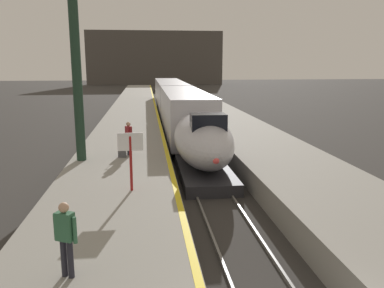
% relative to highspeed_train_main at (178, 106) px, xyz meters
% --- Properties ---
extents(platform_left, '(4.80, 110.00, 1.05)m').
position_rel_highspeed_train_main_xyz_m(platform_left, '(-4.05, -4.16, -1.39)').
color(platform_left, gray).
rests_on(platform_left, ground).
extents(platform_right, '(4.80, 110.00, 1.05)m').
position_rel_highspeed_train_main_xyz_m(platform_right, '(4.05, -4.16, -1.39)').
color(platform_right, gray).
rests_on(platform_right, ground).
extents(platform_left_safety_stripe, '(0.20, 107.80, 0.01)m').
position_rel_highspeed_train_main_xyz_m(platform_left_safety_stripe, '(-1.77, -4.16, -0.87)').
color(platform_left_safety_stripe, yellow).
rests_on(platform_left_safety_stripe, platform_left).
extents(rail_main_left, '(0.08, 110.00, 0.12)m').
position_rel_highspeed_train_main_xyz_m(rail_main_left, '(-0.75, -1.41, -1.86)').
color(rail_main_left, slate).
rests_on(rail_main_left, ground).
extents(rail_main_right, '(0.08, 110.00, 0.12)m').
position_rel_highspeed_train_main_xyz_m(rail_main_right, '(0.75, -1.41, -1.86)').
color(rail_main_right, slate).
rests_on(rail_main_right, ground).
extents(highspeed_train_main, '(2.92, 38.98, 3.60)m').
position_rel_highspeed_train_main_xyz_m(highspeed_train_main, '(0.00, 0.00, 0.00)').
color(highspeed_train_main, silver).
rests_on(highspeed_train_main, ground).
extents(station_column_mid, '(4.00, 0.68, 10.12)m').
position_rel_highspeed_train_main_xyz_m(station_column_mid, '(-5.90, -15.53, 5.15)').
color(station_column_mid, '#1E3828').
rests_on(station_column_mid, platform_left).
extents(passenger_near_edge, '(0.37, 0.52, 1.69)m').
position_rel_highspeed_train_main_xyz_m(passenger_near_edge, '(-3.68, -14.77, 0.12)').
color(passenger_near_edge, '#23232D').
rests_on(passenger_near_edge, platform_left).
extents(passenger_mid_platform, '(0.52, 0.37, 1.69)m').
position_rel_highspeed_train_main_xyz_m(passenger_mid_platform, '(-4.55, -26.25, 0.12)').
color(passenger_mid_platform, '#23232D').
rests_on(passenger_mid_platform, platform_left).
extents(rolling_suitcase, '(0.40, 0.22, 0.98)m').
position_rel_highspeed_train_main_xyz_m(rolling_suitcase, '(-4.00, -15.17, -0.56)').
color(rolling_suitcase, '#4C4C51').
rests_on(rolling_suitcase, platform_left).
extents(departure_info_board, '(0.90, 0.10, 2.12)m').
position_rel_highspeed_train_main_xyz_m(departure_info_board, '(-3.38, -20.44, 0.64)').
color(departure_info_board, maroon).
rests_on(departure_info_board, platform_left).
extents(terminus_back_wall, '(36.00, 2.00, 14.00)m').
position_rel_highspeed_train_main_xyz_m(terminus_back_wall, '(0.00, 73.09, 5.08)').
color(terminus_back_wall, '#4C4742').
rests_on(terminus_back_wall, ground).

